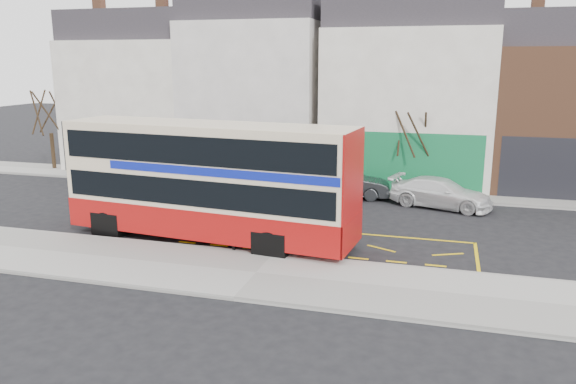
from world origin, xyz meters
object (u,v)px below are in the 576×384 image
(car_white, at_px, (441,193))
(street_tree_left, at_px, (48,101))
(double_decker_bus, at_px, (210,180))
(bus_stop_post, at_px, (235,201))
(car_grey, at_px, (347,184))
(street_tree_right, at_px, (413,122))
(car_silver, at_px, (183,173))

(car_white, distance_m, street_tree_left, 24.37)
(double_decker_bus, relative_size, bus_stop_post, 3.84)
(double_decker_bus, relative_size, car_grey, 2.67)
(car_white, relative_size, street_tree_left, 0.74)
(car_white, bearing_deg, car_grey, 96.86)
(street_tree_right, bearing_deg, car_grey, -145.94)
(street_tree_left, bearing_deg, car_grey, -6.50)
(car_white, xyz_separation_m, street_tree_left, (-23.91, 2.91, 3.70))
(street_tree_right, bearing_deg, double_decker_bus, -123.55)
(car_grey, distance_m, car_white, 4.70)
(bus_stop_post, relative_size, car_grey, 0.69)
(double_decker_bus, distance_m, car_white, 11.57)
(double_decker_bus, distance_m, street_tree_left, 18.77)
(double_decker_bus, relative_size, street_tree_left, 1.80)
(bus_stop_post, height_order, car_grey, bus_stop_post)
(car_grey, xyz_separation_m, car_white, (4.65, -0.71, -0.02))
(bus_stop_post, distance_m, street_tree_right, 12.98)
(street_tree_right, bearing_deg, street_tree_left, 179.63)
(double_decker_bus, bearing_deg, car_white, 47.69)
(car_silver, distance_m, street_tree_left, 10.75)
(street_tree_left, bearing_deg, car_white, -6.93)
(double_decker_bus, height_order, car_silver, double_decker_bus)
(car_silver, xyz_separation_m, car_grey, (9.34, -0.40, 0.05))
(double_decker_bus, xyz_separation_m, car_grey, (3.87, 8.36, -1.68))
(double_decker_bus, relative_size, car_white, 2.42)
(bus_stop_post, relative_size, street_tree_right, 0.55)
(car_grey, height_order, street_tree_left, street_tree_left)
(car_grey, bearing_deg, street_tree_left, 77.71)
(bus_stop_post, bearing_deg, double_decker_bus, 145.15)
(double_decker_bus, height_order, street_tree_left, street_tree_left)
(car_silver, bearing_deg, bus_stop_post, -148.73)
(bus_stop_post, xyz_separation_m, car_white, (7.04, 8.89, -1.27))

